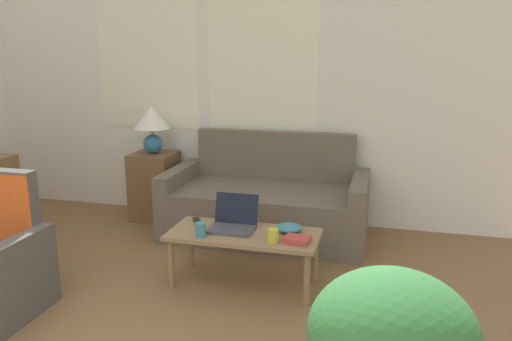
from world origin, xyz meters
The scene contains 12 objects.
wall_back centered at (0.00, 3.73, 1.31)m, with size 5.87×0.06×2.60m.
couch centered at (0.70, 3.27, 0.28)m, with size 1.84×0.90×0.93m.
side_table centered at (-0.52, 3.42, 0.34)m, with size 0.42×0.42×0.68m.
table_lamp centered at (-0.52, 3.42, 1.00)m, with size 0.36×0.36×0.47m.
coffee_table centered at (0.79, 2.19, 0.36)m, with size 1.09×0.48×0.41m.
laptop centered at (0.69, 2.25, 0.46)m, with size 0.33×0.29×0.24m.
cup_navy centered at (0.52, 2.03, 0.46)m, with size 0.07×0.07×0.10m.
cup_yellow centered at (1.03, 2.06, 0.45)m, with size 0.08×0.08×0.09m.
snack_bowl centered at (1.10, 2.29, 0.44)m, with size 0.18×0.18×0.06m.
book_red centered at (1.19, 2.10, 0.43)m, with size 0.19×0.16×0.04m.
tv_remote centered at (0.38, 2.31, 0.42)m, with size 0.12×0.15×0.02m.
potted_plant centered at (1.82, 0.89, 0.49)m, with size 0.72×0.72×0.79m.
Camera 1 is at (1.74, -1.08, 1.69)m, focal length 35.00 mm.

